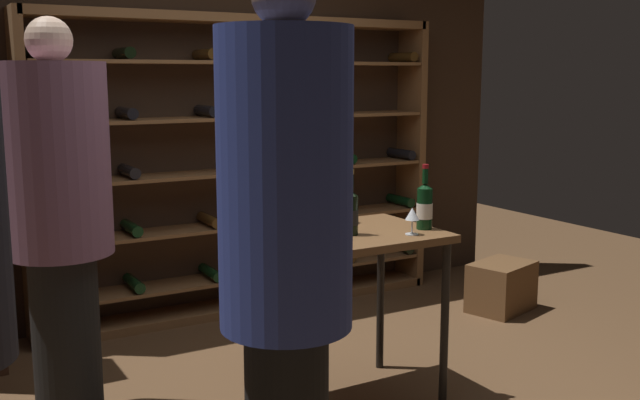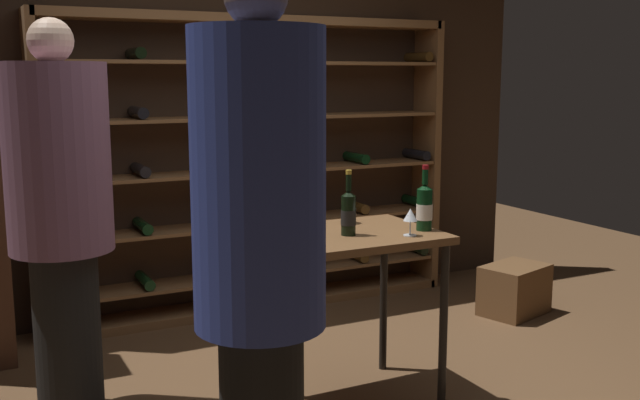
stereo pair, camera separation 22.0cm
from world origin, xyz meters
name	(u,v)px [view 1 (the left image)]	position (x,y,z in m)	size (l,w,h in m)	color
back_wall	(194,124)	(0.00, 1.93, 1.37)	(5.35, 0.10, 2.74)	#3D2B1E
wine_rack	(243,169)	(0.28, 1.72, 1.05)	(3.06, 0.32, 2.14)	brown
tasting_table	(348,255)	(0.10, -0.01, 0.80)	(0.92, 0.69, 0.92)	brown
person_guest_plum_blouse	(59,206)	(-1.23, 0.52, 1.10)	(0.51, 0.51, 2.00)	black
person_guest_blue_shirt	(286,252)	(-0.82, -1.08, 1.15)	(0.44, 0.45, 2.07)	black
wine_crate	(501,287)	(1.91, 0.73, 0.18)	(0.48, 0.34, 0.36)	brown
wine_bottle_green_slim	(425,206)	(0.49, -0.14, 1.05)	(0.08, 0.08, 0.34)	black
wine_bottle_gold_foil	(351,212)	(0.08, -0.07, 1.04)	(0.08, 0.08, 0.33)	black
wine_glass_stemmed_right	(348,205)	(0.23, 0.20, 1.02)	(0.08, 0.08, 0.14)	silver
wine_glass_stemmed_left	(412,215)	(0.35, -0.22, 1.02)	(0.07, 0.07, 0.14)	silver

